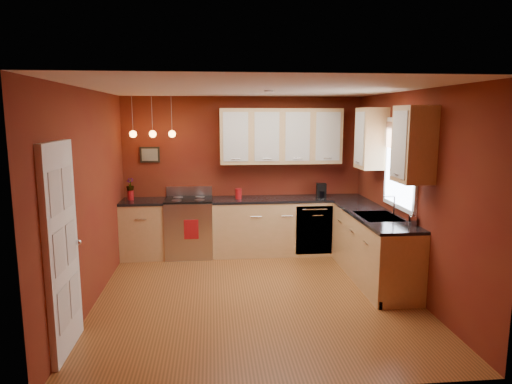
{
  "coord_description": "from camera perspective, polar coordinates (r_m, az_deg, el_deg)",
  "views": [
    {
      "loc": [
        -0.53,
        -5.55,
        2.28
      ],
      "look_at": [
        0.1,
        1.0,
        1.18
      ],
      "focal_mm": 32.0,
      "sensor_mm": 36.0,
      "label": 1
    }
  ],
  "objects": [
    {
      "name": "floor",
      "position": [
        6.02,
        -0.05,
        -12.75
      ],
      "size": [
        4.2,
        4.2,
        0.0
      ],
      "primitive_type": "plane",
      "color": "#9A582C",
      "rests_on": "ground"
    },
    {
      "name": "upper_cabinets_right",
      "position": [
        6.34,
        16.41,
        6.12
      ],
      "size": [
        0.35,
        1.95,
        0.9
      ],
      "primitive_type": "cube",
      "color": "tan",
      "rests_on": "wall_right"
    },
    {
      "name": "sink",
      "position": [
        6.41,
        15.04,
        -3.14
      ],
      "size": [
        0.5,
        0.7,
        0.33
      ],
      "color": "gray",
      "rests_on": "counter_right"
    },
    {
      "name": "counter_right",
      "position": [
        6.54,
        14.56,
        -2.81
      ],
      "size": [
        0.62,
        2.1,
        0.04
      ],
      "primitive_type": "cube",
      "color": "black",
      "rests_on": "base_cabinets_right"
    },
    {
      "name": "door_left_wall",
      "position": [
        4.75,
        -23.08,
        -6.61
      ],
      "size": [
        0.12,
        0.82,
        2.05
      ],
      "color": "white",
      "rests_on": "floor"
    },
    {
      "name": "gas_range",
      "position": [
        7.58,
        -8.33,
        -4.34
      ],
      "size": [
        0.76,
        0.64,
        1.11
      ],
      "color": "#B9B9BE",
      "rests_on": "floor"
    },
    {
      "name": "pendant_lights",
      "position": [
        7.36,
        -12.79,
        7.15
      ],
      "size": [
        0.71,
        0.11,
        0.66
      ],
      "color": "gray",
      "rests_on": "ceiling"
    },
    {
      "name": "base_cabinets_back_left",
      "position": [
        7.66,
        -13.81,
        -4.62
      ],
      "size": [
        0.7,
        0.6,
        0.9
      ],
      "primitive_type": "cube",
      "color": "tan",
      "rests_on": "floor"
    },
    {
      "name": "upper_cabinets_back",
      "position": [
        7.57,
        3.1,
        6.98
      ],
      "size": [
        2.0,
        0.35,
        0.9
      ],
      "primitive_type": "cube",
      "color": "tan",
      "rests_on": "wall_back"
    },
    {
      "name": "window",
      "position": [
        6.39,
        17.63,
        3.74
      ],
      "size": [
        0.06,
        1.02,
        1.22
      ],
      "color": "white",
      "rests_on": "wall_right"
    },
    {
      "name": "dishwasher_front",
      "position": [
        7.47,
        7.28,
        -4.76
      ],
      "size": [
        0.6,
        0.02,
        0.8
      ],
      "primitive_type": "cube",
      "color": "#B9B9BE",
      "rests_on": "base_cabinets_back_right"
    },
    {
      "name": "flowers",
      "position": [
        7.59,
        -15.47,
        0.86
      ],
      "size": [
        0.15,
        0.15,
        0.22
      ],
      "primitive_type": "imported",
      "rotation": [
        0.0,
        0.0,
        -0.31
      ],
      "color": "maroon",
      "rests_on": "red_vase"
    },
    {
      "name": "base_cabinets_right",
      "position": [
        6.66,
        14.39,
        -6.77
      ],
      "size": [
        0.6,
        2.1,
        0.9
      ],
      "primitive_type": "cube",
      "color": "tan",
      "rests_on": "floor"
    },
    {
      "name": "wall_front",
      "position": [
        3.62,
        3.13,
        -6.22
      ],
      "size": [
        4.0,
        0.02,
        2.6
      ],
      "primitive_type": "cube",
      "color": "maroon",
      "rests_on": "floor"
    },
    {
      "name": "wall_left",
      "position": [
        5.82,
        -20.05,
        -0.78
      ],
      "size": [
        0.02,
        4.2,
        2.6
      ],
      "primitive_type": "cube",
      "color": "maroon",
      "rests_on": "floor"
    },
    {
      "name": "wall_right",
      "position": [
        6.18,
        18.75,
        -0.15
      ],
      "size": [
        0.02,
        4.2,
        2.6
      ],
      "primitive_type": "cube",
      "color": "maroon",
      "rests_on": "floor"
    },
    {
      "name": "wall_picture",
      "position": [
        7.72,
        -13.13,
        4.57
      ],
      "size": [
        0.32,
        0.03,
        0.26
      ],
      "primitive_type": "cube",
      "color": "black",
      "rests_on": "wall_back"
    },
    {
      "name": "counter_back_left",
      "position": [
        7.56,
        -13.95,
        -1.16
      ],
      "size": [
        0.7,
        0.62,
        0.04
      ],
      "primitive_type": "cube",
      "color": "black",
      "rests_on": "base_cabinets_back_left"
    },
    {
      "name": "soap_pump",
      "position": [
        5.98,
        19.02,
        -3.13
      ],
      "size": [
        0.09,
        0.09,
        0.17
      ],
      "primitive_type": "imported",
      "rotation": [
        0.0,
        0.0,
        -0.17
      ],
      "color": "silver",
      "rests_on": "counter_right"
    },
    {
      "name": "red_canister",
      "position": [
        7.44,
        -2.21,
        -0.22
      ],
      "size": [
        0.11,
        0.11,
        0.17
      ],
      "color": "maroon",
      "rests_on": "counter_back_right"
    },
    {
      "name": "wall_back",
      "position": [
        7.73,
        -1.54,
        2.21
      ],
      "size": [
        4.0,
        0.02,
        2.6
      ],
      "primitive_type": "cube",
      "color": "maroon",
      "rests_on": "floor"
    },
    {
      "name": "red_vase",
      "position": [
        7.62,
        -15.41,
        -0.38
      ],
      "size": [
        0.1,
        0.1,
        0.16
      ],
      "primitive_type": "cylinder",
      "color": "maroon",
      "rests_on": "counter_back_left"
    },
    {
      "name": "dish_towel",
      "position": [
        7.24,
        -8.1,
        -4.66
      ],
      "size": [
        0.23,
        0.02,
        0.31
      ],
      "primitive_type": "cube",
      "color": "maroon",
      "rests_on": "gas_range"
    },
    {
      "name": "base_cabinets_back_right",
      "position": [
        7.68,
        4.1,
        -4.32
      ],
      "size": [
        2.54,
        0.6,
        0.9
      ],
      "primitive_type": "cube",
      "color": "tan",
      "rests_on": "floor"
    },
    {
      "name": "ceiling",
      "position": [
        5.58,
        -0.06,
        12.78
      ],
      "size": [
        4.0,
        4.2,
        0.02
      ],
      "primitive_type": "cube",
      "color": "white",
      "rests_on": "wall_back"
    },
    {
      "name": "counter_back_right",
      "position": [
        7.58,
        4.14,
        -0.87
      ],
      "size": [
        2.54,
        0.62,
        0.04
      ],
      "primitive_type": "cube",
      "color": "black",
      "rests_on": "base_cabinets_back_right"
    },
    {
      "name": "coffee_maker",
      "position": [
        7.69,
        8.16,
        0.16
      ],
      "size": [
        0.17,
        0.17,
        0.23
      ],
      "rotation": [
        0.0,
        0.0,
        -0.09
      ],
      "color": "black",
      "rests_on": "counter_back_right"
    }
  ]
}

